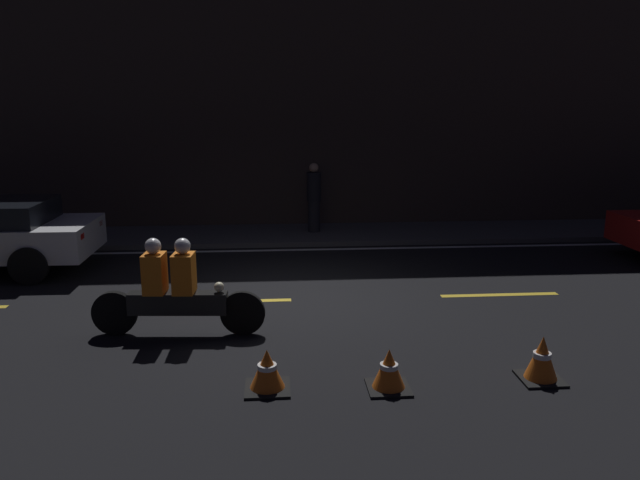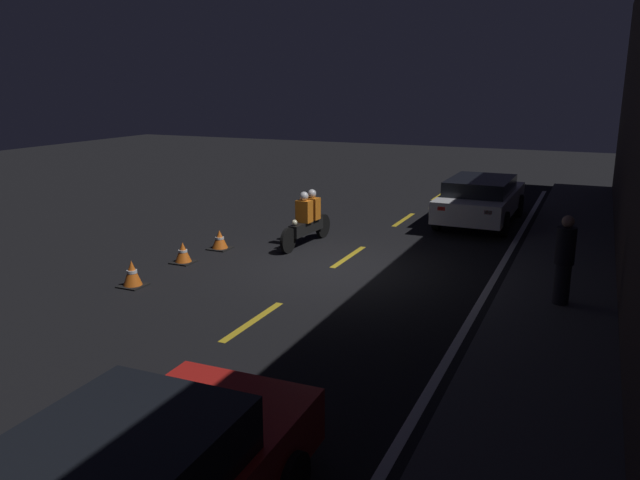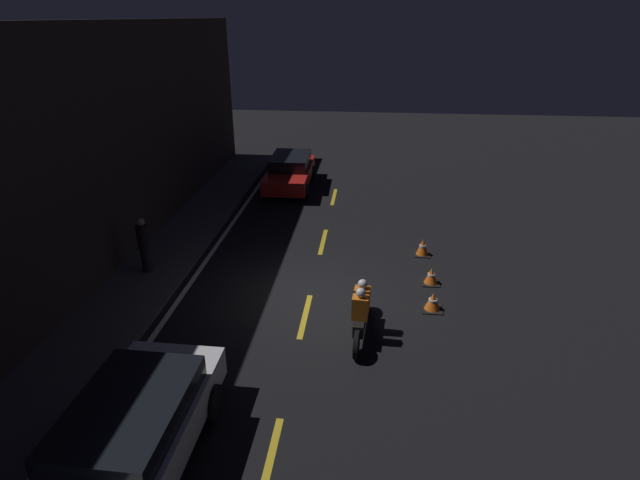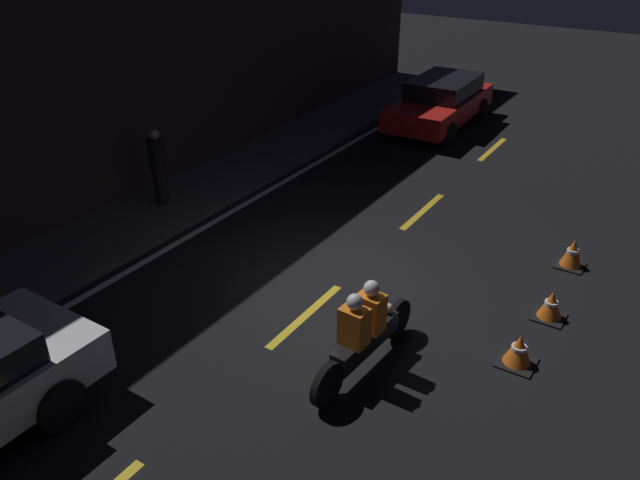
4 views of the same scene
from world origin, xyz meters
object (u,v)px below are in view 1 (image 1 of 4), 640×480
at_px(pedestrian, 314,197).
at_px(traffic_cone_near, 267,370).
at_px(motorcycle, 173,290).
at_px(traffic_cone_mid, 389,370).
at_px(traffic_cone_far, 542,359).

bearing_deg(pedestrian, traffic_cone_near, -97.60).
bearing_deg(motorcycle, traffic_cone_mid, -30.89).
xyz_separation_m(traffic_cone_mid, traffic_cone_far, (1.82, 0.09, 0.03)).
bearing_deg(traffic_cone_near, pedestrian, 82.40).
height_order(traffic_cone_mid, pedestrian, pedestrian).
bearing_deg(traffic_cone_far, traffic_cone_mid, -177.04).
bearing_deg(motorcycle, traffic_cone_near, -49.75).
height_order(traffic_cone_near, traffic_cone_far, traffic_cone_far).
relative_size(traffic_cone_near, pedestrian, 0.32).
distance_m(motorcycle, traffic_cone_far, 4.85).
distance_m(traffic_cone_near, traffic_cone_far, 3.20).
bearing_deg(traffic_cone_mid, traffic_cone_near, 176.06).
relative_size(traffic_cone_far, pedestrian, 0.33).
xyz_separation_m(traffic_cone_near, traffic_cone_far, (3.20, -0.00, 0.03)).
height_order(motorcycle, pedestrian, pedestrian).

